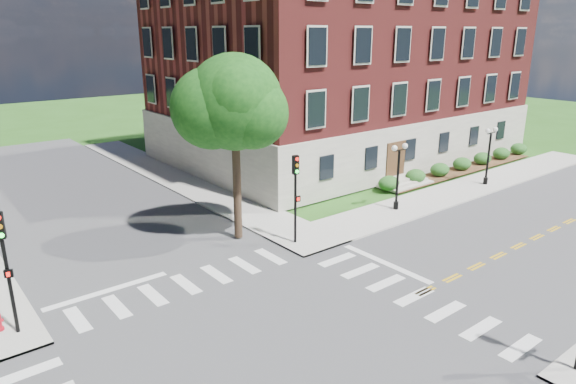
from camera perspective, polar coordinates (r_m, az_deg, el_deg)
ground at (r=18.87m, az=-0.52°, el=-18.19°), size 160.00×160.00×0.00m
road_ew at (r=18.87m, az=-0.52°, el=-18.17°), size 90.00×12.00×0.01m
road_ns at (r=18.86m, az=-0.52°, el=-18.17°), size 12.00×90.00×0.01m
sidewalk_ne at (r=38.60m, az=3.38°, el=0.93°), size 34.00×34.00×0.12m
crosswalk_east at (r=23.32m, az=13.83°, el=-11.25°), size 2.20×10.20×0.02m
stop_bar_east at (r=26.10m, az=10.81°, el=-7.81°), size 0.40×5.50×0.00m
main_building at (r=47.83m, az=6.06°, el=14.13°), size 30.60×22.40×16.50m
shrub_row at (r=44.41m, az=18.69°, el=2.15°), size 18.00×2.00×1.30m
tree_d at (r=26.77m, az=-5.97°, el=9.83°), size 4.98×4.98×9.90m
traffic_signal_ne at (r=26.78m, az=0.85°, el=0.47°), size 0.35×0.40×4.80m
traffic_signal_nw at (r=21.26m, az=-28.92°, el=-6.41°), size 0.38×0.46×4.80m
twin_lamp_west at (r=32.90m, az=12.13°, el=2.10°), size 1.36×0.36×4.23m
twin_lamp_east at (r=40.41m, az=21.42°, el=4.11°), size 1.36×0.36×4.23m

